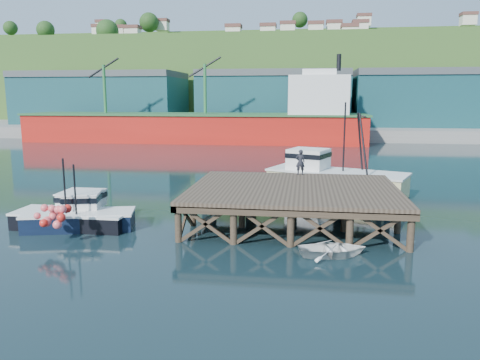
% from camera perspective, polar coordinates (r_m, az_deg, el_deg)
% --- Properties ---
extents(ground, '(300.00, 300.00, 0.00)m').
position_cam_1_polar(ground, '(28.71, -4.62, -4.71)').
color(ground, black).
rests_on(ground, ground).
extents(wharf, '(12.00, 10.00, 2.62)m').
position_cam_1_polar(wharf, '(27.43, 6.53, -1.28)').
color(wharf, brown).
rests_on(wharf, ground).
extents(far_quay, '(160.00, 40.00, 2.00)m').
position_cam_1_polar(far_quay, '(97.48, 4.31, 6.38)').
color(far_quay, gray).
rests_on(far_quay, ground).
extents(warehouse_left, '(32.00, 16.00, 9.00)m').
position_cam_1_polar(warehouse_left, '(100.83, -16.38, 9.25)').
color(warehouse_left, '#174E4D').
rests_on(warehouse_left, far_quay).
extents(warehouse_mid, '(28.00, 16.00, 9.00)m').
position_cam_1_polar(warehouse_mid, '(92.28, 4.16, 9.59)').
color(warehouse_mid, '#174E4D').
rests_on(warehouse_mid, far_quay).
extents(warehouse_right, '(30.00, 16.00, 9.00)m').
position_cam_1_polar(warehouse_right, '(95.14, 22.73, 8.86)').
color(warehouse_right, '#174E4D').
rests_on(warehouse_right, far_quay).
extents(cargo_ship, '(55.50, 10.00, 13.75)m').
position_cam_1_polar(cargo_ship, '(76.58, -3.10, 7.11)').
color(cargo_ship, red).
rests_on(cargo_ship, ground).
extents(hillside, '(220.00, 50.00, 22.00)m').
position_cam_1_polar(hillside, '(127.28, 5.25, 11.74)').
color(hillside, '#2D511E').
rests_on(hillside, ground).
extents(boat_navy, '(6.34, 4.02, 3.75)m').
position_cam_1_polar(boat_navy, '(28.01, -18.88, -4.02)').
color(boat_navy, black).
rests_on(boat_navy, ground).
extents(boat_black, '(6.56, 5.55, 4.04)m').
position_cam_1_polar(boat_black, '(28.41, -19.49, -3.88)').
color(boat_black, black).
rests_on(boat_black, ground).
extents(trawler, '(10.98, 7.29, 6.93)m').
position_cam_1_polar(trawler, '(36.31, 11.32, 0.57)').
color(trawler, '#F1E59C').
rests_on(trawler, ground).
extents(dinghy, '(3.57, 2.88, 0.66)m').
position_cam_1_polar(dinghy, '(22.45, 11.24, -8.26)').
color(dinghy, white).
rests_on(dinghy, ground).
extents(dockworker, '(0.68, 0.49, 1.71)m').
position_cam_1_polar(dockworker, '(31.78, 7.36, 2.17)').
color(dockworker, black).
rests_on(dockworker, wharf).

